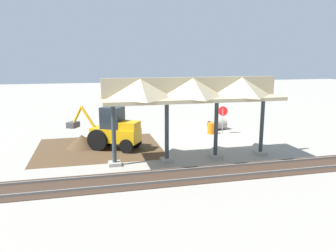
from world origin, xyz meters
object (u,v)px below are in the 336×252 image
stop_sign (223,114)px  traffic_barrel (211,128)px  backhoe (114,130)px  concrete_pipe (217,124)px

stop_sign → traffic_barrel: stop_sign is taller
backhoe → traffic_barrel: bearing=-161.8°
stop_sign → backhoe: backhoe is taller
backhoe → concrete_pipe: 9.83m
concrete_pipe → traffic_barrel: size_ratio=1.87×
stop_sign → traffic_barrel: (0.89, -0.18, -1.15)m
stop_sign → backhoe: (8.80, 2.42, -0.33)m
backhoe → concrete_pipe: (-8.95, -3.98, -0.78)m
stop_sign → concrete_pipe: stop_sign is taller
backhoe → traffic_barrel: (-7.91, -2.59, -0.82)m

